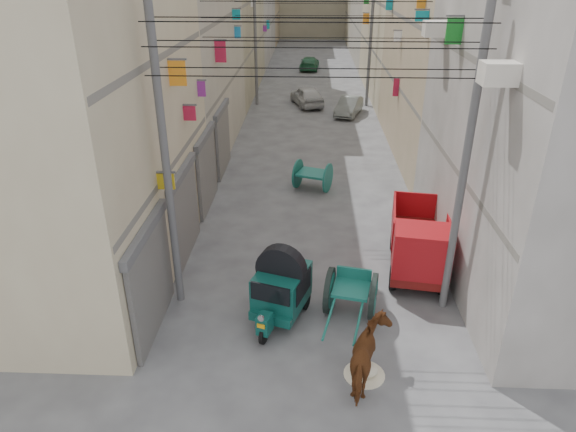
# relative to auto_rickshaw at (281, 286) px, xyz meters

# --- Properties ---
(shutters_left) EXTENTS (0.18, 14.40, 2.88)m
(shutters_left) POSITION_rel_auto_rickshaw_xyz_m (-3.15, 5.01, 0.56)
(shutters_left) COLOR #4B4B50
(shutters_left) RESTS_ON ground
(signboards) EXTENTS (8.22, 40.52, 5.67)m
(signboards) POSITION_rel_auto_rickshaw_xyz_m (0.76, 16.29, 2.50)
(signboards) COLOR #157822
(signboards) RESTS_ON ground
(ac_units) EXTENTS (0.70, 6.55, 3.35)m
(ac_units) POSITION_rel_auto_rickshaw_xyz_m (4.42, 2.30, 6.50)
(ac_units) COLOR beige
(ac_units) RESTS_ON ground
(utility_poles) EXTENTS (7.40, 22.20, 8.00)m
(utility_poles) POSITION_rel_auto_rickshaw_xyz_m (0.77, 11.63, 3.07)
(utility_poles) COLOR #505053
(utility_poles) RESTS_ON ground
(overhead_cables) EXTENTS (7.40, 22.52, 1.12)m
(overhead_cables) POSITION_rel_auto_rickshaw_xyz_m (0.77, 9.03, 5.83)
(overhead_cables) COLOR black
(overhead_cables) RESTS_ON ground
(auto_rickshaw) EXTENTS (1.74, 2.34, 1.59)m
(auto_rickshaw) POSITION_rel_auto_rickshaw_xyz_m (0.00, 0.00, 0.00)
(auto_rickshaw) COLOR black
(auto_rickshaw) RESTS_ON ground
(tonga_cart) EXTENTS (1.58, 2.90, 1.24)m
(tonga_cart) POSITION_rel_auto_rickshaw_xyz_m (1.82, 0.19, -0.29)
(tonga_cart) COLOR black
(tonga_cart) RESTS_ON ground
(mini_truck) EXTENTS (2.09, 3.75, 2.00)m
(mini_truck) POSITION_rel_auto_rickshaw_xyz_m (3.91, 2.07, 0.02)
(mini_truck) COLOR black
(mini_truck) RESTS_ON ground
(second_cart) EXTENTS (1.70, 1.60, 1.21)m
(second_cart) POSITION_rel_auto_rickshaw_xyz_m (0.82, 8.50, -0.29)
(second_cart) COLOR #145A50
(second_cart) RESTS_ON ground
(feed_sack) EXTENTS (0.58, 0.47, 0.29)m
(feed_sack) POSITION_rel_auto_rickshaw_xyz_m (2.00, -2.10, -0.79)
(feed_sack) COLOR beige
(feed_sack) RESTS_ON ground
(horse) EXTENTS (1.12, 1.86, 1.47)m
(horse) POSITION_rel_auto_rickshaw_xyz_m (2.05, -2.37, -0.20)
(horse) COLOR brown
(horse) RESTS_ON ground
(distant_car_white) EXTENTS (2.52, 3.97, 1.26)m
(distant_car_white) POSITION_rel_auto_rickshaw_xyz_m (0.45, 22.50, -0.30)
(distant_car_white) COLOR #B8B8B8
(distant_car_white) RESTS_ON ground
(distant_car_grey) EXTENTS (2.04, 3.46, 1.08)m
(distant_car_grey) POSITION_rel_auto_rickshaw_xyz_m (3.06, 20.27, -0.40)
(distant_car_grey) COLOR slate
(distant_car_grey) RESTS_ON ground
(distant_car_green) EXTENTS (1.80, 3.89, 1.10)m
(distant_car_green) POSITION_rel_auto_rickshaw_xyz_m (0.57, 35.26, -0.38)
(distant_car_green) COLOR #205F39
(distant_car_green) RESTS_ON ground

